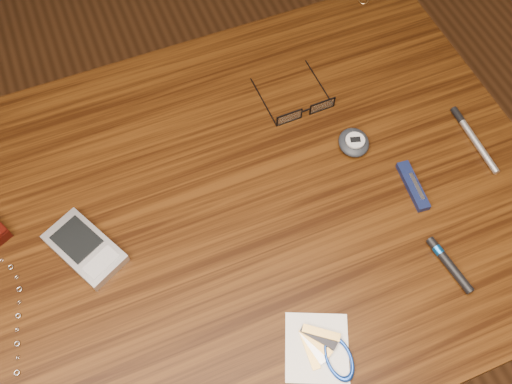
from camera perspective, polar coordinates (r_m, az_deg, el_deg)
ground at (r=1.57m, az=-1.86°, el=-14.69°), size 3.80×3.80×0.00m
desk at (r=0.95m, az=-2.96°, el=-4.82°), size 1.00×0.70×0.75m
eyeglasses at (r=0.95m, az=4.83°, el=8.26°), size 0.11×0.11×0.02m
gold_ring at (r=1.16m, az=10.68°, el=18.29°), size 0.02×0.02×0.00m
pda_phone at (r=0.86m, az=-16.76°, el=-5.38°), size 0.11×0.13×0.02m
pedometer at (r=0.93m, az=9.76°, el=4.93°), size 0.06×0.07×0.02m
notepad_keys at (r=0.79m, az=7.18°, el=-15.58°), size 0.11×0.12×0.01m
pocket_knife at (r=0.91m, az=15.43°, el=0.59°), size 0.03×0.09×0.01m
silver_pen at (r=0.99m, az=20.70°, el=5.40°), size 0.02×0.13×0.01m
black_blue_pen at (r=0.86m, az=18.67°, el=-6.75°), size 0.02×0.09×0.01m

